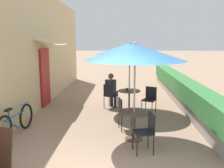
{
  "coord_description": "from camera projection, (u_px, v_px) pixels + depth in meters",
  "views": [
    {
      "loc": [
        0.51,
        -3.72,
        2.38
      ],
      "look_at": [
        0.15,
        4.28,
        1.0
      ],
      "focal_mm": 40.0,
      "sensor_mm": 36.0,
      "label": 1
    }
  ],
  "objects": [
    {
      "name": "cafe_facade_wall",
      "position": [
        44.0,
        49.0,
        9.55
      ],
      "size": [
        0.98,
        11.85,
        4.2
      ],
      "color": "#D6B784",
      "rests_on": "ground_plane"
    },
    {
      "name": "planter_hedge",
      "position": [
        181.0,
        90.0,
        9.61
      ],
      "size": [
        0.6,
        10.85,
        1.01
      ],
      "color": "gray",
      "rests_on": "ground_plane"
    },
    {
      "name": "patio_table_near",
      "position": [
        134.0,
        119.0,
        6.03
      ],
      "size": [
        0.77,
        0.77,
        0.7
      ],
      "color": "brown",
      "rests_on": "ground_plane"
    },
    {
      "name": "patio_umbrella_near",
      "position": [
        135.0,
        52.0,
        5.76
      ],
      "size": [
        2.36,
        2.36,
        2.36
      ],
      "color": "#B7B7BC",
      "rests_on": "ground_plane"
    },
    {
      "name": "cafe_chair_near_left",
      "position": [
        146.0,
        129.0,
        5.34
      ],
      "size": [
        0.48,
        0.48,
        0.87
      ],
      "rotation": [
        0.0,
        0.0,
        8.08
      ],
      "color": "black",
      "rests_on": "ground_plane"
    },
    {
      "name": "cafe_chair_near_right",
      "position": [
        124.0,
        111.0,
        6.72
      ],
      "size": [
        0.48,
        0.48,
        0.87
      ],
      "rotation": [
        0.0,
        0.0,
        11.22
      ],
      "color": "black",
      "rests_on": "ground_plane"
    },
    {
      "name": "coffee_cup_near",
      "position": [
        129.0,
        110.0,
        6.02
      ],
      "size": [
        0.07,
        0.07,
        0.09
      ],
      "color": "#B73D3D",
      "rests_on": "patio_table_near"
    },
    {
      "name": "patio_table_mid",
      "position": [
        129.0,
        96.0,
        8.61
      ],
      "size": [
        0.77,
        0.77,
        0.7
      ],
      "color": "brown",
      "rests_on": "ground_plane"
    },
    {
      "name": "patio_umbrella_mid",
      "position": [
        130.0,
        49.0,
        8.33
      ],
      "size": [
        2.36,
        2.36,
        2.36
      ],
      "color": "#B7B7BC",
      "rests_on": "ground_plane"
    },
    {
      "name": "cafe_chair_mid_left",
      "position": [
        150.0,
        98.0,
        8.32
      ],
      "size": [
        0.54,
        0.54,
        0.87
      ],
      "rotation": [
        0.0,
        0.0,
        8.96
      ],
      "color": "black",
      "rests_on": "ground_plane"
    },
    {
      "name": "cafe_chair_mid_right",
      "position": [
        110.0,
        94.0,
        8.89
      ],
      "size": [
        0.54,
        0.54,
        0.87
      ],
      "rotation": [
        0.0,
        0.0,
        12.1
      ],
      "color": "black",
      "rests_on": "ground_plane"
    },
    {
      "name": "seated_patron_mid_right",
      "position": [
        111.0,
        89.0,
        8.96
      ],
      "size": [
        0.47,
        0.5,
        1.25
      ],
      "rotation": [
        0.0,
        0.0,
        12.1
      ],
      "color": "#23232D",
      "rests_on": "ground_plane"
    },
    {
      "name": "coffee_cup_mid",
      "position": [
        127.0,
        89.0,
        8.56
      ],
      "size": [
        0.07,
        0.07,
        0.09
      ],
      "color": "#232328",
      "rests_on": "patio_table_mid"
    },
    {
      "name": "bicycle_leaning",
      "position": [
        16.0,
        122.0,
        6.31
      ],
      "size": [
        0.24,
        1.77,
        0.79
      ],
      "rotation": [
        0.0,
        0.0,
        -0.1
      ],
      "color": "black",
      "rests_on": "ground_plane"
    }
  ]
}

